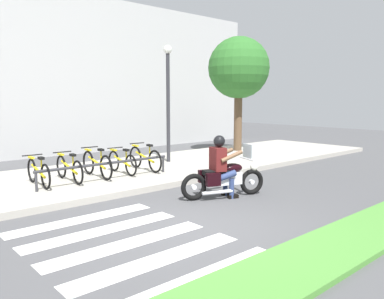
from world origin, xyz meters
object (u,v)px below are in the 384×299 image
bicycle_1 (69,168)px  bicycle_2 (97,164)px  motorcycle (224,178)px  tree_near_rack (239,69)px  bicycle_3 (122,162)px  bicycle_4 (145,158)px  street_lamp (168,93)px  rider (221,162)px  bicycle_0 (38,172)px  bike_rack (107,165)px

bicycle_1 → bicycle_2: size_ratio=0.98×
motorcycle → tree_near_rack: 7.66m
bicycle_3 → bicycle_4: bicycle_4 is taller
bicycle_3 → street_lamp: street_lamp is taller
rider → bicycle_1: size_ratio=0.85×
bicycle_0 → bike_rack: (1.53, -0.55, 0.08)m
rider → bicycle_3: rider is taller
tree_near_rack → bicycle_3: bearing=-168.8°
bicycle_1 → motorcycle: bearing=-55.9°
bike_rack → tree_near_rack: bearing=14.4°
rider → bicycle_2: (-1.38, 3.25, -0.30)m
bicycle_3 → bike_rack: bearing=-144.0°
bicycle_1 → tree_near_rack: 8.30m
bicycle_4 → bicycle_0: bearing=180.0°
tree_near_rack → rider: bearing=-141.1°
rider → street_lamp: (1.66, 4.06, 1.60)m
bicycle_3 → bicycle_4: bearing=-0.1°
motorcycle → bicycle_0: bearing=132.3°
bicycle_0 → bicycle_3: bearing=0.0°
rider → bicycle_4: rider is taller
motorcycle → rider: bearing=157.7°
bicycle_3 → bike_rack: (-0.76, -0.55, 0.08)m
motorcycle → bicycle_3: bearing=101.8°
bike_rack → street_lamp: (3.03, 1.37, 1.85)m
bicycle_0 → rider: bearing=-48.2°
tree_near_rack → bicycle_4: bearing=-167.3°
motorcycle → bike_rack: size_ratio=0.54×
bike_rack → street_lamp: 3.81m
bicycle_0 → street_lamp: size_ratio=0.40×
bicycle_4 → bike_rack: bearing=-160.1°
bicycle_1 → bike_rack: bicycle_1 is taller
bicycle_1 → bicycle_3: bicycle_1 is taller
bicycle_2 → motorcycle: bearing=-66.1°
bicycle_4 → bike_rack: (-1.53, -0.55, 0.06)m
motorcycle → bicycle_0: motorcycle is taller
street_lamp → bicycle_3: bearing=-160.3°
motorcycle → bike_rack: (-1.45, 2.72, 0.12)m
bicycle_1 → bicycle_0: bearing=-180.0°
bicycle_2 → bicycle_4: (1.53, 0.00, -0.00)m
rider → bicycle_4: size_ratio=0.84×
rider → tree_near_rack: 7.56m
motorcycle → bicycle_0: size_ratio=1.24×
rider → bike_rack: (-1.38, 2.69, -0.25)m
bicycle_2 → bicycle_3: 0.77m
bicycle_0 → bicycle_1: (0.76, 0.00, 0.00)m
street_lamp → bicycle_0: bearing=-169.9°
motorcycle → rider: (-0.07, 0.03, 0.36)m
motorcycle → bicycle_0: (-2.98, 3.28, 0.04)m
rider → bicycle_3: 3.32m
bicycle_0 → bicycle_4: bearing=-0.0°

